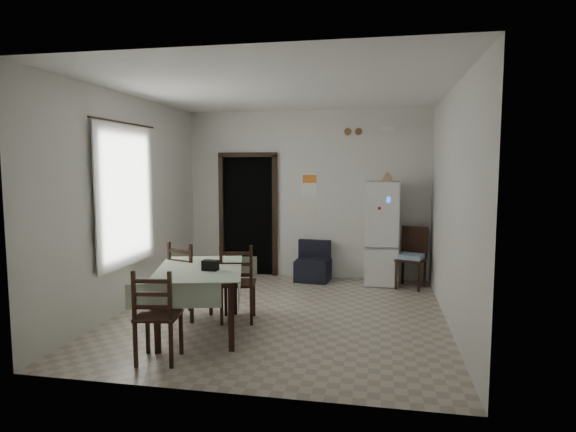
# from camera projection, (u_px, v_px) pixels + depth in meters

# --- Properties ---
(ground) EXTENTS (4.50, 4.50, 0.00)m
(ground) POSITION_uv_depth(u_px,v_px,m) (281.00, 314.00, 6.32)
(ground) COLOR #B1A390
(ground) RESTS_ON ground
(ceiling) EXTENTS (4.20, 4.50, 0.02)m
(ceiling) POSITION_uv_depth(u_px,v_px,m) (281.00, 89.00, 6.02)
(ceiling) COLOR white
(ceiling) RESTS_ON ground
(wall_back) EXTENTS (4.20, 0.02, 2.90)m
(wall_back) POSITION_uv_depth(u_px,v_px,m) (307.00, 194.00, 8.36)
(wall_back) COLOR silver
(wall_back) RESTS_ON ground
(wall_front) EXTENTS (4.20, 0.02, 2.90)m
(wall_front) POSITION_uv_depth(u_px,v_px,m) (226.00, 226.00, 3.97)
(wall_front) COLOR silver
(wall_front) RESTS_ON ground
(wall_left) EXTENTS (0.02, 4.50, 2.90)m
(wall_left) POSITION_uv_depth(u_px,v_px,m) (130.00, 202.00, 6.56)
(wall_left) COLOR silver
(wall_left) RESTS_ON ground
(wall_right) EXTENTS (0.02, 4.50, 2.90)m
(wall_right) POSITION_uv_depth(u_px,v_px,m) (452.00, 207.00, 5.78)
(wall_right) COLOR silver
(wall_right) RESTS_ON ground
(doorway) EXTENTS (1.06, 0.52, 2.22)m
(doorway) POSITION_uv_depth(u_px,v_px,m) (252.00, 214.00, 8.80)
(doorway) COLOR black
(doorway) RESTS_ON ground
(window_recess) EXTENTS (0.10, 1.20, 1.60)m
(window_recess) POSITION_uv_depth(u_px,v_px,m) (119.00, 196.00, 6.36)
(window_recess) COLOR silver
(window_recess) RESTS_ON ground
(curtain) EXTENTS (0.02, 1.45, 1.85)m
(curtain) POSITION_uv_depth(u_px,v_px,m) (126.00, 196.00, 6.34)
(curtain) COLOR white
(curtain) RESTS_ON ground
(curtain_rod) EXTENTS (0.02, 1.60, 0.02)m
(curtain_rod) POSITION_uv_depth(u_px,v_px,m) (125.00, 123.00, 6.24)
(curtain_rod) COLOR black
(curtain_rod) RESTS_ON ground
(calendar) EXTENTS (0.28, 0.02, 0.40)m
(calendar) POSITION_uv_depth(u_px,v_px,m) (310.00, 185.00, 8.33)
(calendar) COLOR white
(calendar) RESTS_ON ground
(calendar_image) EXTENTS (0.24, 0.01, 0.14)m
(calendar_image) POSITION_uv_depth(u_px,v_px,m) (309.00, 179.00, 8.31)
(calendar_image) COLOR orange
(calendar_image) RESTS_ON ground
(light_switch) EXTENTS (0.08, 0.02, 0.12)m
(light_switch) POSITION_uv_depth(u_px,v_px,m) (315.00, 215.00, 8.36)
(light_switch) COLOR beige
(light_switch) RESTS_ON ground
(vent_left) EXTENTS (0.12, 0.03, 0.12)m
(vent_left) POSITION_uv_depth(u_px,v_px,m) (348.00, 132.00, 8.11)
(vent_left) COLOR brown
(vent_left) RESTS_ON ground
(vent_right) EXTENTS (0.12, 0.03, 0.12)m
(vent_right) POSITION_uv_depth(u_px,v_px,m) (359.00, 131.00, 8.08)
(vent_right) COLOR brown
(vent_right) RESTS_ON ground
(emergency_light) EXTENTS (0.25, 0.07, 0.09)m
(emergency_light) POSITION_uv_depth(u_px,v_px,m) (387.00, 129.00, 7.96)
(emergency_light) COLOR white
(emergency_light) RESTS_ON ground
(fridge) EXTENTS (0.55, 0.55, 1.69)m
(fridge) POSITION_uv_depth(u_px,v_px,m) (382.00, 233.00, 7.87)
(fridge) COLOR white
(fridge) RESTS_ON ground
(tan_cone) EXTENTS (0.23, 0.23, 0.17)m
(tan_cone) POSITION_uv_depth(u_px,v_px,m) (388.00, 176.00, 7.72)
(tan_cone) COLOR tan
(tan_cone) RESTS_ON fridge
(navy_seat) EXTENTS (0.61, 0.59, 0.67)m
(navy_seat) POSITION_uv_depth(u_px,v_px,m) (313.00, 261.00, 8.14)
(navy_seat) COLOR black
(navy_seat) RESTS_ON ground
(corner_chair) EXTENTS (0.53, 0.53, 0.97)m
(corner_chair) POSITION_uv_depth(u_px,v_px,m) (411.00, 258.00, 7.64)
(corner_chair) COLOR black
(corner_chair) RESTS_ON ground
(dining_table) EXTENTS (1.32, 1.67, 0.76)m
(dining_table) POSITION_uv_depth(u_px,v_px,m) (200.00, 300.00, 5.63)
(dining_table) COLOR #9BAD94
(dining_table) RESTS_ON ground
(black_bag) EXTENTS (0.19, 0.12, 0.12)m
(black_bag) POSITION_uv_depth(u_px,v_px,m) (210.00, 265.00, 5.45)
(black_bag) COLOR black
(black_bag) RESTS_ON dining_table
(dining_chair_far_left) EXTENTS (0.54, 0.54, 0.99)m
(dining_chair_far_left) POSITION_uv_depth(u_px,v_px,m) (190.00, 279.00, 6.16)
(dining_chair_far_left) COLOR black
(dining_chair_far_left) RESTS_ON ground
(dining_chair_far_right) EXTENTS (0.49, 0.49, 0.99)m
(dining_chair_far_right) POSITION_uv_depth(u_px,v_px,m) (238.00, 282.00, 6.02)
(dining_chair_far_right) COLOR black
(dining_chair_far_right) RESTS_ON ground
(dining_chair_near_head) EXTENTS (0.46, 0.46, 0.95)m
(dining_chair_near_head) POSITION_uv_depth(u_px,v_px,m) (158.00, 314.00, 4.77)
(dining_chair_near_head) COLOR black
(dining_chair_near_head) RESTS_ON ground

